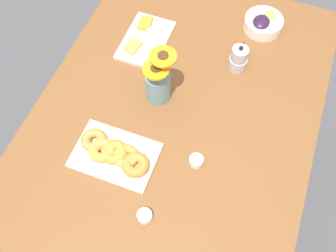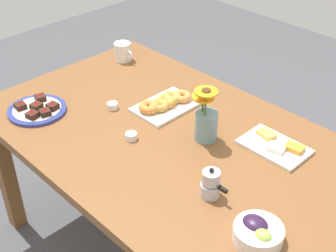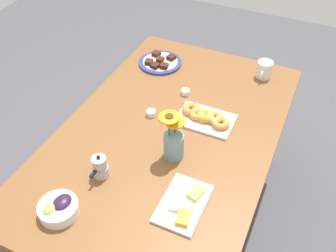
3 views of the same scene
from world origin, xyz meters
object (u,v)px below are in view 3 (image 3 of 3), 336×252
Objects in this scene: jam_cup_honey at (185,92)px; dessert_plate at (160,62)px; grape_bowl at (59,208)px; flower_vase at (173,142)px; jam_cup_berry at (151,113)px; moka_pot at (100,167)px; dining_table at (168,144)px; croissant_platter at (205,117)px; cheese_platter at (184,204)px; coffee_mug at (264,69)px.

dessert_plate reaches higher than jam_cup_honey.
grape_bowl is 0.66× the size of flower_vase.
moka_pot reaches higher than jam_cup_berry.
moka_pot is at bearing 9.05° from dessert_plate.
dessert_plate reaches higher than jam_cup_berry.
croissant_platter is at bearing 138.93° from dining_table.
coffee_mug is at bearing 176.07° from cheese_platter.
jam_cup_honey is 1.00× the size of jam_cup_berry.
jam_cup_honey is (-0.31, -0.04, 0.10)m from dining_table.
coffee_mug is 1.11m from moka_pot.
dessert_plate is 0.90m from moka_pot.
jam_cup_honey is 0.25m from jam_cup_berry.
grape_bowl is at bearing -21.84° from coffee_mug.
jam_cup_honey is at bearing -172.92° from dining_table.
dessert_plate is at bearing -129.74° from jam_cup_honey.
jam_cup_berry is at bearing -21.41° from jam_cup_honey.
grape_bowl is 0.62× the size of dessert_plate.
dessert_plate is at bearing -150.84° from dining_table.
jam_cup_honey and jam_cup_berry have the same top height.
jam_cup_honey is 0.19× the size of dessert_plate.
jam_cup_berry is (0.08, -0.26, -0.01)m from croissant_platter.
coffee_mug is 2.55× the size of jam_cup_honey.
jam_cup_berry is at bearing -74.10° from croissant_platter.
flower_vase is (-0.47, 0.28, 0.05)m from grape_bowl.
coffee_mug is 0.48m from jam_cup_honey.
cheese_platter is 0.57m from jam_cup_berry.
cheese_platter is at bearing -3.93° from coffee_mug.
moka_pot is (0.44, -0.02, 0.03)m from jam_cup_berry.
flower_vase reaches higher than jam_cup_honey.
flower_vase is (0.28, -0.05, 0.06)m from croissant_platter.
grape_bowl reaches higher than jam_cup_berry.
moka_pot is (-0.23, 0.04, 0.02)m from grape_bowl.
dining_table is 0.41m from moka_pot.
dessert_plate is (-1.12, -0.10, -0.02)m from grape_bowl.
croissant_platter is 1.11× the size of dessert_plate.
cheese_platter is 0.39m from moka_pot.
jam_cup_honey is 0.20× the size of flower_vase.
grape_bowl is 1.32× the size of moka_pot.
grape_bowl is (1.24, -0.50, -0.02)m from coffee_mug.
dining_table is 0.33m from jam_cup_honey.
coffee_mug is at bearing 142.78° from jam_cup_berry.
moka_pot is at bearing -22.57° from dining_table.
jam_cup_berry is at bearing 174.51° from grape_bowl.
croissant_platter is (-0.75, 0.33, -0.01)m from grape_bowl.
croissant_platter reaches higher than dining_table.
croissant_platter is at bearing 156.27° from grape_bowl.
coffee_mug is 0.78× the size of grape_bowl.
dining_table is 0.44m from cheese_platter.
moka_pot reaches higher than cheese_platter.
dessert_plate reaches higher than dining_table.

